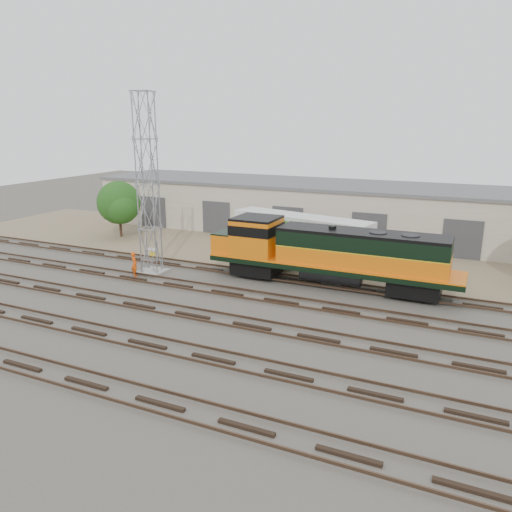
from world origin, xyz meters
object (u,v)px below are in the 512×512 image
at_px(locomotive, 327,253).
at_px(worker, 134,264).
at_px(semi_trailer, 304,233).
at_px(signal_tower, 148,188).

distance_m(locomotive, worker, 14.55).
bearing_deg(semi_trailer, worker, -123.99).
height_order(worker, semi_trailer, semi_trailer).
bearing_deg(locomotive, worker, -164.43).
xyz_separation_m(locomotive, signal_tower, (-13.27, -2.58, 4.15)).
bearing_deg(worker, semi_trailer, -97.91).
height_order(signal_tower, semi_trailer, signal_tower).
height_order(signal_tower, worker, signal_tower).
bearing_deg(worker, locomotive, -125.89).
distance_m(locomotive, semi_trailer, 6.90).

